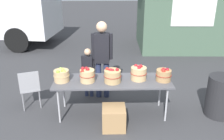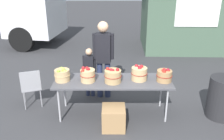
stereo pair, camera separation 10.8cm
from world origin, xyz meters
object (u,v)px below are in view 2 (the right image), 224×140
object	(u,v)px
apple_basket_red_3	(164,75)
child_customer	(89,69)
vendor_adult	(103,54)
trash_barrel	(222,97)
apple_basket_green_0	(61,75)
apple_basket_red_0	(87,75)
apple_basket_red_2	(138,73)
produce_crate	(113,118)
folding_chair	(30,85)
market_table	(112,82)
apple_basket_red_1	(112,76)

from	to	relation	value
apple_basket_red_3	child_customer	world-z (taller)	child_customer
vendor_adult	trash_barrel	distance (m)	2.60
apple_basket_green_0	trash_barrel	bearing A→B (deg)	-1.73
apple_basket_green_0	apple_basket_red_3	size ratio (longest dim) A/B	1.00
apple_basket_red_0	apple_basket_red_2	bearing A→B (deg)	4.24
apple_basket_red_2	produce_crate	xyz separation A→B (m)	(-0.51, -0.54, -0.68)
vendor_adult	apple_basket_red_0	bearing A→B (deg)	73.75
vendor_adult	folding_chair	bearing A→B (deg)	20.35
produce_crate	vendor_adult	bearing A→B (deg)	100.00
child_customer	folding_chair	bearing A→B (deg)	29.66
child_customer	trash_barrel	world-z (taller)	child_customer
folding_chair	produce_crate	size ratio (longest dim) A/B	2.01
apple_basket_red_2	apple_basket_red_3	size ratio (longest dim) A/B	1.05
apple_basket_red_0	folding_chair	world-z (taller)	apple_basket_red_0
child_customer	apple_basket_red_3	bearing A→B (deg)	159.25
apple_basket_red_3	trash_barrel	distance (m)	1.26
apple_basket_red_2	child_customer	bearing A→B (deg)	144.57
apple_basket_green_0	apple_basket_red_0	distance (m)	0.50
market_table	apple_basket_red_3	world-z (taller)	apple_basket_red_3
apple_basket_red_3	apple_basket_green_0	bearing A→B (deg)	179.30
apple_basket_red_0	trash_barrel	bearing A→B (deg)	-1.39
vendor_adult	folding_chair	size ratio (longest dim) A/B	2.06
apple_basket_red_3	produce_crate	size ratio (longest dim) A/B	0.73
apple_basket_red_0	apple_basket_green_0	bearing A→B (deg)	176.48
vendor_adult	market_table	bearing A→B (deg)	108.98
market_table	apple_basket_red_1	xyz separation A→B (m)	(-0.00, -0.07, 0.17)
apple_basket_red_0	trash_barrel	world-z (taller)	apple_basket_red_0
child_customer	trash_barrel	xyz separation A→B (m)	(2.70, -0.88, -0.27)
market_table	folding_chair	world-z (taller)	folding_chair
apple_basket_green_0	produce_crate	distance (m)	1.30
apple_basket_red_1	vendor_adult	bearing A→B (deg)	104.12
apple_basket_red_2	child_customer	distance (m)	1.30
apple_basket_green_0	apple_basket_red_1	distance (m)	0.99
apple_basket_red_0	apple_basket_red_2	size ratio (longest dim) A/B	0.93
apple_basket_green_0	produce_crate	world-z (taller)	apple_basket_green_0
apple_basket_red_3	folding_chair	bearing A→B (deg)	173.38
apple_basket_red_3	produce_crate	bearing A→B (deg)	-154.43
apple_basket_red_1	produce_crate	distance (m)	0.79
folding_chair	vendor_adult	bearing A→B (deg)	177.83
apple_basket_red_0	trash_barrel	xyz separation A→B (m)	(2.67, -0.06, -0.46)
apple_basket_red_0	produce_crate	bearing A→B (deg)	-42.87
apple_basket_green_0	folding_chair	size ratio (longest dim) A/B	0.36
apple_basket_green_0	apple_basket_red_0	world-z (taller)	apple_basket_red_0
market_table	child_customer	size ratio (longest dim) A/B	1.98
vendor_adult	folding_chair	world-z (taller)	vendor_adult
apple_basket_red_3	folding_chair	distance (m)	2.77
apple_basket_red_1	child_customer	size ratio (longest dim) A/B	0.29
apple_basket_red_1	trash_barrel	world-z (taller)	apple_basket_red_1
apple_basket_red_0	apple_basket_red_3	bearing A→B (deg)	0.24
market_table	apple_basket_green_0	world-z (taller)	apple_basket_green_0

